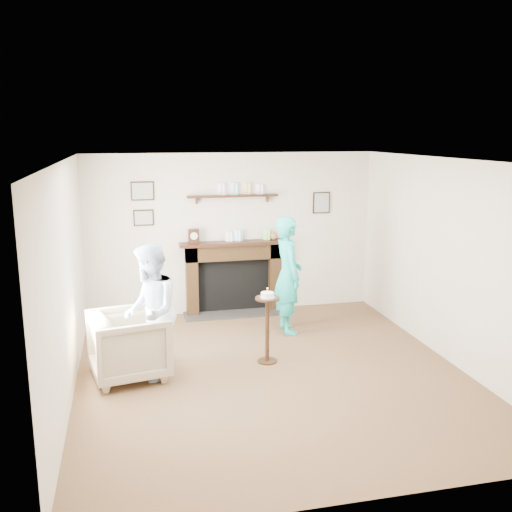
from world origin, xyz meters
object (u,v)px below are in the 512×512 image
(armchair, at_px, (131,376))
(woman, at_px, (287,331))
(pedestal_table, at_px, (267,317))
(man, at_px, (153,376))

(armchair, bearing_deg, woman, -74.58)
(pedestal_table, bearing_deg, man, -174.68)
(armchair, height_order, man, man)
(armchair, relative_size, man, 0.54)
(man, distance_m, pedestal_table, 1.54)
(man, bearing_deg, woman, 122.20)
(woman, bearing_deg, man, 119.60)
(man, bearing_deg, armchair, -101.97)
(woman, xyz_separation_m, pedestal_table, (-0.55, -1.01, 0.59))
(armchair, bearing_deg, man, -114.55)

